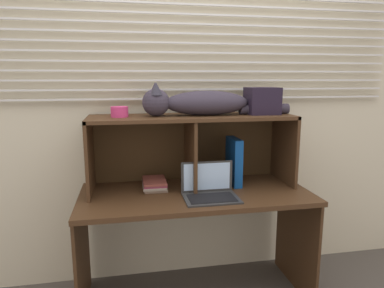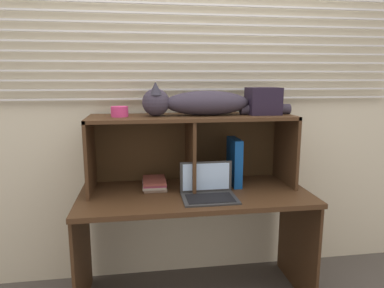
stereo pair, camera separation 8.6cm
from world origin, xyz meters
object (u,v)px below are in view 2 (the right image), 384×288
(binder_upright, at_px, (234,162))
(storage_box, at_px, (263,101))
(laptop, at_px, (208,191))
(book_stack, at_px, (154,183))
(small_basket, at_px, (120,112))
(cat, at_px, (198,103))

(binder_upright, relative_size, storage_box, 1.54)
(laptop, xyz_separation_m, storage_box, (0.40, 0.23, 0.52))
(book_stack, distance_m, storage_box, 0.89)
(binder_upright, height_order, small_basket, small_basket)
(laptop, relative_size, storage_box, 1.59)
(cat, xyz_separation_m, storage_box, (0.43, 0.00, 0.01))
(cat, bearing_deg, storage_box, 0.00)
(binder_upright, height_order, book_stack, binder_upright)
(binder_upright, distance_m, book_stack, 0.55)
(storage_box, bearing_deg, cat, 180.00)
(storage_box, bearing_deg, laptop, -150.74)
(laptop, xyz_separation_m, binder_upright, (0.22, 0.23, 0.12))
(laptop, distance_m, binder_upright, 0.34)
(cat, xyz_separation_m, book_stack, (-0.29, -0.00, -0.52))
(book_stack, bearing_deg, laptop, -35.54)
(binder_upright, bearing_deg, small_basket, 180.00)
(binder_upright, relative_size, book_stack, 1.33)
(small_basket, xyz_separation_m, storage_box, (0.92, 0.00, 0.06))
(binder_upright, bearing_deg, cat, 180.00)
(cat, xyz_separation_m, small_basket, (-0.49, 0.00, -0.05))
(cat, height_order, book_stack, cat)
(laptop, bearing_deg, cat, 96.49)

